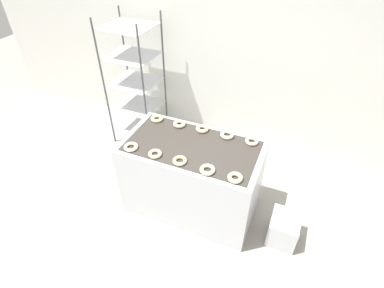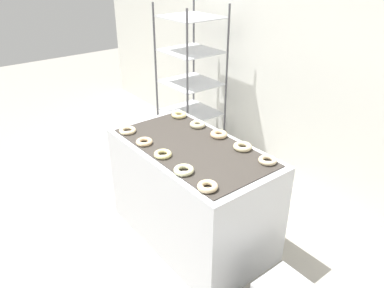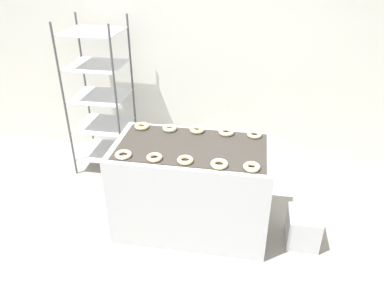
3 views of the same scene
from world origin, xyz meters
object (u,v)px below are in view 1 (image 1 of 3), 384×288
at_px(donut_near_left, 155,154).
at_px(donut_near_rightmost, 235,178).
at_px(donut_far_rightmost, 252,141).
at_px(baking_rack_cart, 135,82).
at_px(fryer_machine, 192,177).
at_px(donut_near_right, 207,170).
at_px(donut_far_center, 202,129).
at_px(donut_far_right, 227,135).
at_px(donut_far_left, 179,124).
at_px(donut_far_leftmost, 157,118).
at_px(donut_near_leftmost, 131,147).
at_px(glaze_bin, 283,229).
at_px(donut_near_center, 180,161).

xyz_separation_m(donut_near_left, donut_near_rightmost, (0.82, -0.01, 0.00)).
bearing_deg(donut_far_rightmost, baking_rack_cart, 159.28).
relative_size(fryer_machine, donut_near_right, 9.94).
bearing_deg(baking_rack_cart, donut_far_center, -28.46).
bearing_deg(donut_far_right, donut_far_center, -179.92).
bearing_deg(donut_near_rightmost, donut_far_rightmost, 89.21).
distance_m(baking_rack_cart, donut_far_left, 1.21).
distance_m(baking_rack_cart, donut_far_center, 1.43).
height_order(fryer_machine, donut_near_rightmost, donut_near_rightmost).
bearing_deg(donut_near_left, baking_rack_cart, 128.26).
bearing_deg(donut_far_right, donut_near_right, -90.52).
relative_size(donut_far_leftmost, donut_far_center, 1.01).
distance_m(donut_near_left, donut_far_leftmost, 0.62).
height_order(donut_near_left, donut_far_rightmost, same).
xyz_separation_m(donut_near_leftmost, donut_far_center, (0.55, 0.57, 0.00)).
bearing_deg(donut_far_leftmost, donut_far_rightmost, 0.53).
xyz_separation_m(donut_far_center, donut_far_right, (0.29, 0.00, -0.00)).
bearing_deg(glaze_bin, donut_near_leftmost, -172.22).
height_order(fryer_machine, donut_near_leftmost, donut_near_leftmost).
xyz_separation_m(donut_near_right, donut_far_center, (-0.28, 0.58, 0.00)).
relative_size(glaze_bin, donut_near_right, 2.30).
relative_size(fryer_machine, donut_far_rightmost, 10.50).
height_order(donut_near_leftmost, donut_near_right, donut_near_right).
bearing_deg(fryer_machine, donut_far_right, 45.60).
xyz_separation_m(donut_far_leftmost, donut_far_right, (0.83, 0.01, 0.00)).
distance_m(donut_near_rightmost, donut_far_left, 0.99).
bearing_deg(donut_far_rightmost, fryer_machine, -152.61).
bearing_deg(baking_rack_cart, donut_near_leftmost, -60.38).
bearing_deg(donut_near_center, glaze_bin, 11.42).
bearing_deg(donut_near_leftmost, donut_near_right, -0.84).
height_order(donut_near_center, donut_near_right, donut_near_right).
xyz_separation_m(baking_rack_cart, donut_far_center, (1.26, -0.68, 0.01)).
bearing_deg(donut_far_center, donut_far_leftmost, -178.53).
bearing_deg(donut_far_left, donut_far_center, 3.09).
xyz_separation_m(donut_near_leftmost, donut_far_leftmost, (0.00, 0.55, 0.00)).
relative_size(donut_near_center, donut_near_right, 0.95).
relative_size(fryer_machine, donut_near_leftmost, 9.97).
height_order(donut_far_left, donut_far_right, same).
bearing_deg(donut_near_center, donut_far_rightmost, 45.05).
height_order(donut_near_center, donut_far_left, donut_far_left).
xyz_separation_m(glaze_bin, donut_far_left, (-1.34, 0.33, 0.77)).
relative_size(glaze_bin, donut_near_left, 2.47).
distance_m(donut_near_center, donut_far_leftmost, 0.77).
height_order(fryer_machine, donut_far_left, donut_far_left).
bearing_deg(donut_near_center, donut_far_center, 89.39).
bearing_deg(donut_near_leftmost, donut_near_rightmost, -0.72).
height_order(donut_near_right, donut_near_rightmost, donut_near_rightmost).
bearing_deg(donut_far_right, donut_near_center, -117.44).
bearing_deg(donut_far_rightmost, donut_far_center, 179.60).
bearing_deg(glaze_bin, donut_far_right, 156.33).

